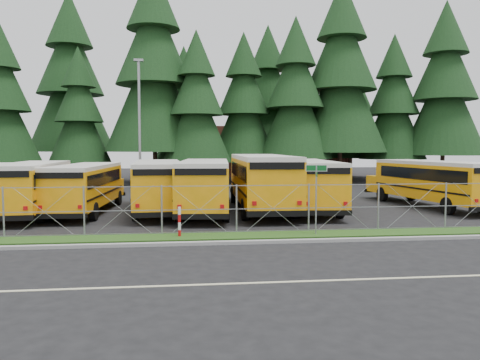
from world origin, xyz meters
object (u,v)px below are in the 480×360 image
(striped_bollard, at_px, (179,222))
(bus_6, at_px, (307,185))
(bus_2, at_px, (87,189))
(light_standard, at_px, (139,121))
(bus_5, at_px, (261,183))
(bus_1, at_px, (33,189))
(bus_east, at_px, (430,184))
(bus_3, at_px, (158,187))
(street_sign, at_px, (316,184))
(bus_4, at_px, (205,187))

(striped_bollard, bearing_deg, bus_6, 46.08)
(bus_2, xyz_separation_m, light_standard, (1.78, 10.74, 4.21))
(bus_2, height_order, striped_bollard, bus_2)
(bus_6, bearing_deg, bus_5, -177.87)
(bus_1, bearing_deg, bus_east, -1.74)
(bus_3, bearing_deg, bus_east, -2.64)
(bus_east, bearing_deg, street_sign, -146.72)
(street_sign, height_order, light_standard, light_standard)
(bus_1, bearing_deg, bus_5, -2.08)
(bus_3, height_order, street_sign, street_sign)
(bus_2, bearing_deg, bus_east, 3.15)
(bus_3, xyz_separation_m, street_sign, (6.63, -7.62, 0.66))
(bus_1, height_order, bus_3, bus_3)
(bus_2, bearing_deg, bus_5, 1.73)
(bus_2, xyz_separation_m, bus_east, (19.42, 0.15, 0.06))
(bus_1, bearing_deg, striped_bollard, -46.25)
(bus_5, bearing_deg, street_sign, -80.74)
(bus_east, distance_m, light_standard, 20.99)
(bus_east, distance_m, striped_bollard, 16.35)
(bus_3, distance_m, bus_6, 8.22)
(bus_2, bearing_deg, street_sign, -33.65)
(bus_2, xyz_separation_m, bus_4, (6.26, -0.76, 0.10))
(bus_4, xyz_separation_m, bus_5, (3.11, 0.60, 0.14))
(bus_4, distance_m, street_sign, 8.06)
(bus_2, relative_size, bus_4, 0.93)
(bus_1, xyz_separation_m, bus_6, (14.61, 0.08, 0.03))
(bus_1, relative_size, light_standard, 1.02)
(bus_3, distance_m, street_sign, 10.12)
(bus_4, xyz_separation_m, street_sign, (4.13, -6.89, 0.64))
(bus_2, bearing_deg, bus_4, -4.24)
(bus_5, height_order, bus_6, bus_5)
(street_sign, relative_size, striped_bollard, 2.34)
(bus_1, xyz_separation_m, light_standard, (4.41, 11.11, 4.15))
(bus_2, xyz_separation_m, bus_3, (3.76, -0.03, 0.08))
(bus_4, relative_size, bus_6, 1.01)
(bus_2, relative_size, street_sign, 3.52)
(street_sign, xyz_separation_m, striped_bollard, (-5.39, 0.12, -1.43))
(bus_3, relative_size, striped_bollard, 8.72)
(street_sign, xyz_separation_m, light_standard, (-8.61, 18.39, 3.47))
(bus_1, relative_size, striped_bollard, 8.60)
(bus_2, distance_m, street_sign, 12.93)
(bus_5, xyz_separation_m, bus_6, (2.60, -0.13, -0.15))
(street_sign, relative_size, light_standard, 0.28)
(bus_east, bearing_deg, bus_3, 173.11)
(bus_6, distance_m, bus_east, 7.46)
(bus_5, bearing_deg, light_standard, 126.43)
(bus_1, bearing_deg, bus_2, 5.00)
(bus_2, xyz_separation_m, bus_5, (9.38, -0.16, 0.24))
(bus_east, relative_size, striped_bollard, 8.61)
(bus_5, relative_size, bus_east, 1.13)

